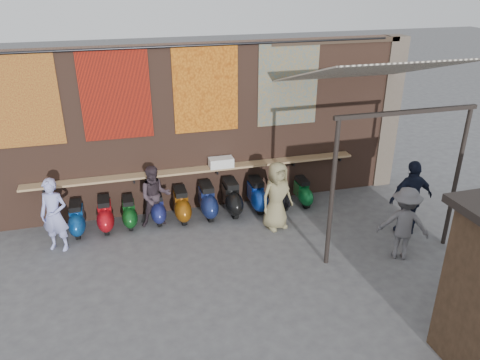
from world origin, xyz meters
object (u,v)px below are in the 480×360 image
at_px(scooter_stool_4, 182,205).
at_px(shopper_tan, 277,196).
at_px(scooter_stool_5, 207,201).
at_px(scooter_stool_9, 303,192).
at_px(diner_left, 54,215).
at_px(scooter_stool_2, 129,213).
at_px(shopper_grey, 404,224).
at_px(shopper_navy, 411,198).
at_px(scooter_stool_1, 105,215).
at_px(diner_right, 155,196).
at_px(scooter_stool_7, 257,195).
at_px(scooter_stool_3, 158,208).
at_px(scooter_stool_0, 77,219).
at_px(scooter_stool_8, 281,194).
at_px(shelf_box, 221,162).
at_px(scooter_stool_6, 232,198).

bearing_deg(scooter_stool_4, shopper_tan, -24.34).
relative_size(scooter_stool_5, scooter_stool_9, 1.20).
bearing_deg(diner_left, scooter_stool_2, 45.01).
relative_size(scooter_stool_5, shopper_grey, 0.54).
bearing_deg(shopper_navy, scooter_stool_1, -16.72).
relative_size(scooter_stool_4, scooter_stool_5, 0.95).
bearing_deg(shopper_navy, diner_right, -18.97).
distance_m(scooter_stool_2, scooter_stool_7, 3.10).
height_order(scooter_stool_3, scooter_stool_7, scooter_stool_7).
bearing_deg(shopper_tan, scooter_stool_7, 84.75).
distance_m(scooter_stool_0, scooter_stool_9, 5.47).
bearing_deg(scooter_stool_8, scooter_stool_3, 178.86).
height_order(scooter_stool_7, diner_right, diner_right).
bearing_deg(shopper_tan, scooter_stool_5, 130.63).
xyz_separation_m(scooter_stool_1, shopper_grey, (5.89, -2.79, 0.42)).
relative_size(scooter_stool_3, scooter_stool_7, 0.87).
bearing_deg(scooter_stool_7, shopper_tan, -79.32).
bearing_deg(shelf_box, scooter_stool_7, -20.16).
bearing_deg(shopper_navy, shopper_tan, -20.56).
distance_m(scooter_stool_0, shopper_navy, 7.48).
relative_size(diner_right, shopper_navy, 0.84).
relative_size(scooter_stool_9, shopper_grey, 0.45).
distance_m(scooter_stool_8, shopper_tan, 1.14).
bearing_deg(scooter_stool_3, scooter_stool_2, -176.98).
xyz_separation_m(scooter_stool_7, diner_right, (-2.48, -0.12, 0.34)).
xyz_separation_m(scooter_stool_2, scooter_stool_8, (3.74, -0.03, 0.01)).
bearing_deg(scooter_stool_2, diner_left, -158.13).
xyz_separation_m(scooter_stool_6, diner_left, (-3.97, -0.59, 0.40)).
distance_m(scooter_stool_3, scooter_stool_7, 2.44).
bearing_deg(scooter_stool_5, scooter_stool_9, -0.45).
xyz_separation_m(scooter_stool_6, scooter_stool_9, (1.86, -0.01, -0.08)).
bearing_deg(diner_right, scooter_stool_0, 176.77).
relative_size(shelf_box, scooter_stool_6, 0.66).
relative_size(scooter_stool_9, shopper_navy, 0.41).
relative_size(scooter_stool_7, diner_left, 0.52).
bearing_deg(scooter_stool_7, diner_left, -172.61).
height_order(scooter_stool_2, scooter_stool_8, scooter_stool_8).
height_order(scooter_stool_4, scooter_stool_9, scooter_stool_4).
height_order(scooter_stool_2, scooter_stool_9, same).
bearing_deg(scooter_stool_0, shopper_tan, -11.64).
bearing_deg(shelf_box, scooter_stool_6, -60.96).
bearing_deg(shopper_navy, scooter_stool_2, -18.32).
height_order(scooter_stool_0, shopper_tan, shopper_tan).
distance_m(scooter_stool_3, scooter_stool_6, 1.79).
xyz_separation_m(scooter_stool_3, diner_right, (-0.04, -0.17, 0.40)).
distance_m(scooter_stool_3, scooter_stool_4, 0.57).
distance_m(shelf_box, scooter_stool_3, 1.87).
xyz_separation_m(scooter_stool_4, scooter_stool_5, (0.63, 0.01, 0.02)).
height_order(scooter_stool_6, shopper_tan, shopper_tan).
height_order(scooter_stool_8, diner_right, diner_right).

